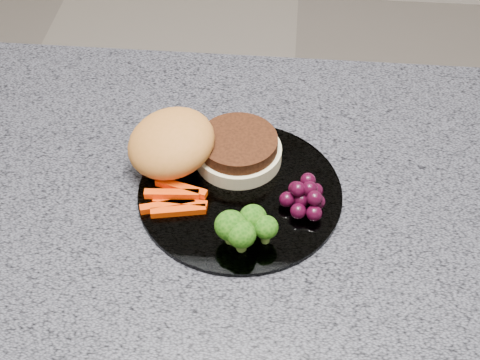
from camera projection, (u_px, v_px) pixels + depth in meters
name	position (u px, v px, depth m)	size (l,w,h in m)	color
countertop	(298.00, 209.00, 0.86)	(1.20, 0.60, 0.04)	#54555F
plate	(240.00, 192.00, 0.85)	(0.26, 0.26, 0.01)	white
burger	(195.00, 148.00, 0.87)	(0.23, 0.17, 0.06)	beige
carrot_sticks	(176.00, 199.00, 0.83)	(0.08, 0.06, 0.02)	#EE3A03
broccoli	(244.00, 227.00, 0.77)	(0.07, 0.06, 0.05)	olive
grape_bunch	(305.00, 197.00, 0.82)	(0.06, 0.06, 0.03)	black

